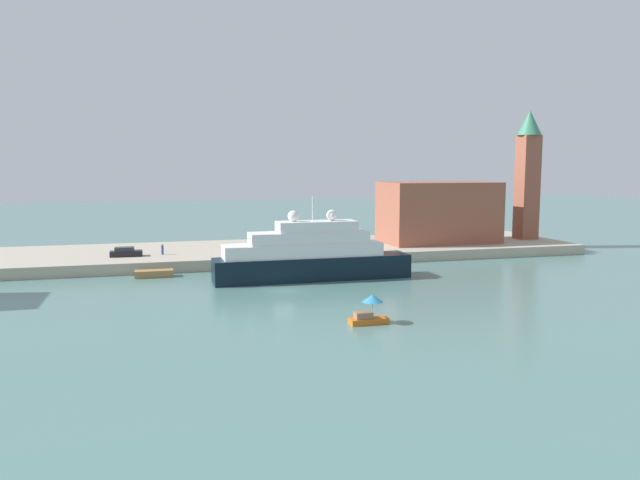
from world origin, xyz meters
name	(u,v)px	position (x,y,z in m)	size (l,w,h in m)	color
ground	(284,291)	(0.00, 0.00, 0.00)	(400.00, 400.00, 0.00)	slate
quay_dock	(248,253)	(0.00, 27.58, 0.81)	(110.00, 23.16, 1.62)	#ADA38E
large_yacht	(310,256)	(4.87, 6.35, 3.10)	(25.85, 4.69, 10.87)	black
small_motorboat	(369,311)	(4.53, -16.92, 1.20)	(3.67, 1.96, 2.76)	#C66019
work_barge	(154,274)	(-14.86, 13.69, 0.47)	(4.99, 1.95, 0.94)	olive
harbor_building	(438,212)	(33.01, 26.32, 6.82)	(19.18, 11.12, 10.42)	#93513D
bell_tower	(528,169)	(50.59, 26.53, 14.20)	(4.31, 4.31, 23.01)	#93513D
parked_car	(126,252)	(-18.74, 23.02, 2.21)	(4.57, 1.89, 1.39)	black
person_figure	(162,250)	(-13.53, 23.55, 2.35)	(0.36, 0.36, 1.60)	#334C8C
mooring_bollard	(276,254)	(2.43, 16.90, 1.93)	(0.41, 0.41, 0.64)	black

